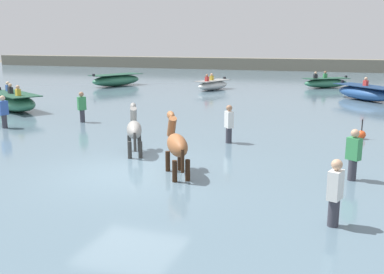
# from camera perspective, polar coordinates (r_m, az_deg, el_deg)

# --- Properties ---
(ground_plane) EXTENTS (120.00, 120.00, 0.00)m
(ground_plane) POSITION_cam_1_polar(r_m,az_deg,el_deg) (11.60, -7.96, -6.36)
(ground_plane) COLOR #666051
(water_surface) EXTENTS (90.00, 90.00, 0.37)m
(water_surface) POSITION_cam_1_polar(r_m,az_deg,el_deg) (20.70, 4.54, 2.51)
(water_surface) COLOR slate
(water_surface) RESTS_ON ground
(horse_lead_chestnut) EXTENTS (1.18, 1.62, 1.88)m
(horse_lead_chestnut) POSITION_cam_1_polar(r_m,az_deg,el_deg) (11.05, -1.98, -1.18)
(horse_lead_chestnut) COLOR brown
(horse_lead_chestnut) RESTS_ON ground
(horse_trailing_grey) EXTENTS (1.03, 1.60, 1.81)m
(horse_trailing_grey) POSITION_cam_1_polar(r_m,az_deg,el_deg) (13.25, -7.42, 0.80)
(horse_trailing_grey) COLOR gray
(horse_trailing_grey) RESTS_ON ground
(boat_distant_west) EXTENTS (3.74, 4.03, 1.30)m
(boat_distant_west) POSITION_cam_1_polar(r_m,az_deg,el_deg) (27.13, 21.33, 5.30)
(boat_distant_west) COLOR #28518E
(boat_distant_west) RESTS_ON water_surface
(boat_near_port) EXTENTS (3.04, 4.42, 1.00)m
(boat_near_port) POSITION_cam_1_polar(r_m,az_deg,el_deg) (33.78, -9.68, 7.21)
(boat_near_port) COLOR #337556
(boat_near_port) RESTS_ON water_surface
(boat_mid_channel) EXTENTS (4.16, 3.22, 1.31)m
(boat_mid_channel) POSITION_cam_1_polar(r_m,az_deg,el_deg) (23.15, -21.92, 4.22)
(boat_mid_channel) COLOR #337556
(boat_mid_channel) RESTS_ON water_surface
(boat_near_starboard) EXTENTS (3.44, 2.87, 1.17)m
(boat_near_starboard) POSITION_cam_1_polar(r_m,az_deg,el_deg) (33.40, 16.78, 6.67)
(boat_near_starboard) COLOR #337556
(boat_near_starboard) RESTS_ON water_surface
(boat_far_inshore) EXTENTS (2.03, 3.20, 1.13)m
(boat_far_inshore) POSITION_cam_1_polar(r_m,az_deg,el_deg) (30.65, 2.68, 6.69)
(boat_far_inshore) COLOR silver
(boat_far_inshore) RESTS_ON water_surface
(person_onlooker_right) EXTENTS (0.35, 0.38, 1.63)m
(person_onlooker_right) POSITION_cam_1_polar(r_m,az_deg,el_deg) (14.65, 4.75, 1.16)
(person_onlooker_right) COLOR #383842
(person_onlooker_right) RESTS_ON ground
(person_onlooker_left) EXTENTS (0.36, 0.37, 1.63)m
(person_onlooker_left) POSITION_cam_1_polar(r_m,az_deg,el_deg) (18.90, -13.92, 3.36)
(person_onlooker_left) COLOR #383842
(person_onlooker_left) RESTS_ON ground
(person_wading_close) EXTENTS (0.29, 0.37, 1.63)m
(person_wading_close) POSITION_cam_1_polar(r_m,az_deg,el_deg) (8.49, 17.80, -7.69)
(person_wading_close) COLOR #383842
(person_wading_close) RESTS_ON ground
(person_wading_mid) EXTENTS (0.29, 0.37, 1.63)m
(person_wading_mid) POSITION_cam_1_polar(r_m,az_deg,el_deg) (18.58, -22.97, 2.59)
(person_wading_mid) COLOR #383842
(person_wading_mid) RESTS_ON ground
(person_spectator_far) EXTENTS (0.38, 0.34, 1.63)m
(person_spectator_far) POSITION_cam_1_polar(r_m,az_deg,el_deg) (11.37, 19.95, -2.81)
(person_spectator_far) COLOR #383842
(person_spectator_far) RESTS_ON ground
(channel_buoy) EXTENTS (0.30, 0.30, 0.69)m
(channel_buoy) POSITION_cam_1_polar(r_m,az_deg,el_deg) (16.32, 20.90, 0.30)
(channel_buoy) COLOR #E54C1E
(channel_buoy) RESTS_ON water_surface
(far_shoreline) EXTENTS (80.00, 2.40, 1.69)m
(far_shoreline) POSITION_cam_1_polar(r_m,az_deg,el_deg) (51.86, 13.44, 8.82)
(far_shoreline) COLOR #706B5B
(far_shoreline) RESTS_ON ground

